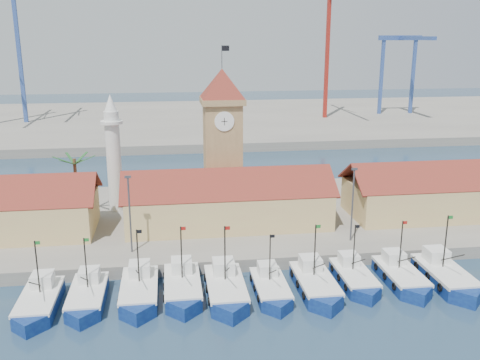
{
  "coord_description": "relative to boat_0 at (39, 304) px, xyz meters",
  "views": [
    {
      "loc": [
        -7.46,
        -46.02,
        25.63
      ],
      "look_at": [
        1.33,
        18.0,
        7.92
      ],
      "focal_mm": 40.0,
      "sensor_mm": 36.0,
      "label": 1
    }
  ],
  "objects": [
    {
      "name": "clock_tower",
      "position": [
        20.25,
        23.79,
        11.21
      ],
      "size": [
        5.8,
        5.8,
        22.7
      ],
      "color": "tan",
      "rests_on": "quay"
    },
    {
      "name": "terminal",
      "position": [
        20.25,
        107.79,
        0.25
      ],
      "size": [
        240.0,
        80.0,
        2.0
      ],
      "primitive_type": "cube",
      "color": "gray",
      "rests_on": "ground"
    },
    {
      "name": "hall_right",
      "position": [
        52.25,
        17.79,
        3.24
      ],
      "size": [
        31.2,
        10.13,
        7.61
      ],
      "color": "tan",
      "rests_on": "quay"
    },
    {
      "name": "boat_7",
      "position": [
        31.8,
        1.11,
        -0.04
      ],
      "size": [
        3.29,
        9.02,
        6.83
      ],
      "color": "navy",
      "rests_on": "ground"
    },
    {
      "name": "boat_3",
      "position": [
        13.73,
        1.19,
        0.03
      ],
      "size": [
        3.63,
        9.94,
        7.52
      ],
      "color": "navy",
      "rests_on": "ground"
    },
    {
      "name": "hall_center",
      "position": [
        20.25,
        17.79,
        3.24
      ],
      "size": [
        27.04,
        10.13,
        7.61
      ],
      "color": "tan",
      "rests_on": "quay"
    },
    {
      "name": "quay",
      "position": [
        20.25,
        21.79,
        0.0
      ],
      "size": [
        140.0,
        32.0,
        1.5
      ],
      "primitive_type": "cube",
      "color": "gray",
      "rests_on": "ground"
    },
    {
      "name": "boat_2",
      "position": [
        9.42,
        0.92,
        0.03
      ],
      "size": [
        3.63,
        9.94,
        7.52
      ],
      "color": "navy",
      "rests_on": "ground"
    },
    {
      "name": "boat_6",
      "position": [
        27.25,
        0.0,
        0.03
      ],
      "size": [
        3.61,
        9.89,
        7.49
      ],
      "color": "navy",
      "rests_on": "ground"
    },
    {
      "name": "crane_red_right",
      "position": [
        58.57,
        101.02,
        24.56
      ],
      "size": [
        1.0,
        35.04,
        41.65
      ],
      "color": "maroon",
      "rests_on": "terminal"
    },
    {
      "name": "gantry",
      "position": [
        82.25,
        104.44,
        19.3
      ],
      "size": [
        13.0,
        22.0,
        23.2
      ],
      "color": "#32509B",
      "rests_on": "terminal"
    },
    {
      "name": "boat_0",
      "position": [
        0.0,
        0.0,
        0.0
      ],
      "size": [
        3.48,
        9.53,
        7.21
      ],
      "color": "navy",
      "rests_on": "ground"
    },
    {
      "name": "boat_4",
      "position": [
        18.03,
        0.06,
        0.06
      ],
      "size": [
        3.75,
        10.27,
        7.77
      ],
      "color": "navy",
      "rests_on": "ground"
    },
    {
      "name": "boat_8",
      "position": [
        36.77,
        0.62,
        -0.0
      ],
      "size": [
        3.47,
        9.51,
        7.2
      ],
      "color": "navy",
      "rests_on": "ground"
    },
    {
      "name": "lamp_posts",
      "position": [
        20.75,
        9.79,
        5.73
      ],
      "size": [
        80.7,
        0.25,
        9.03
      ],
      "color": "#3F3F44",
      "rests_on": "quay"
    },
    {
      "name": "minaret",
      "position": [
        5.25,
        25.79,
        8.98
      ],
      "size": [
        3.0,
        3.0,
        16.3
      ],
      "color": "silver",
      "rests_on": "quay"
    },
    {
      "name": "boat_1",
      "position": [
        4.42,
        0.57,
        -0.02
      ],
      "size": [
        3.39,
        9.3,
        7.04
      ],
      "color": "navy",
      "rests_on": "ground"
    },
    {
      "name": "ground",
      "position": [
        20.25,
        -2.21,
        -0.75
      ],
      "size": [
        400.0,
        400.0,
        0.0
      ],
      "primitive_type": "plane",
      "color": "#1B3348",
      "rests_on": "ground"
    },
    {
      "name": "boat_5",
      "position": [
        22.57,
        -0.05,
        -0.06
      ],
      "size": [
        3.22,
        8.83,
        6.68
      ],
      "color": "navy",
      "rests_on": "ground"
    },
    {
      "name": "crane_blue_near",
      "position": [
        -26.01,
        104.76,
        24.63
      ],
      "size": [
        1.0,
        30.06,
        42.51
      ],
      "color": "#32509B",
      "rests_on": "terminal"
    },
    {
      "name": "boat_9",
      "position": [
        41.37,
        -0.14,
        0.07
      ],
      "size": [
        3.79,
        10.38,
        7.85
      ],
      "color": "navy",
      "rests_on": "ground"
    },
    {
      "name": "palm_tree",
      "position": [
        0.25,
        23.79,
        5.5
      ],
      "size": [
        5.6,
        5.03,
        8.39
      ],
      "color": "brown",
      "rests_on": "quay"
    }
  ]
}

